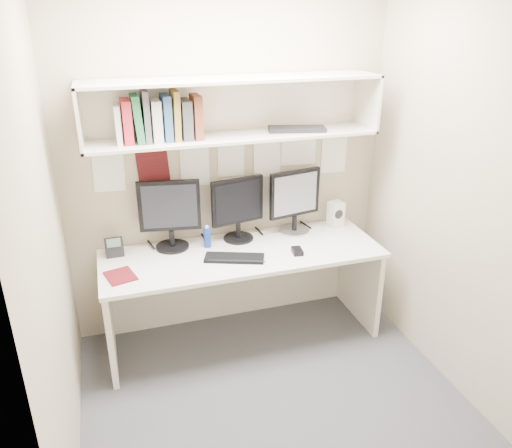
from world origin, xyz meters
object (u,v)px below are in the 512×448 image
object	(u,v)px
desk_phone	(114,247)
monitor_center	(238,207)
desk	(243,295)
keyboard	(234,258)
monitor_right	(295,199)
speaker	(336,214)
monitor_left	(170,212)
maroon_notebook	(120,276)

from	to	relation	value
desk_phone	monitor_center	bearing A→B (deg)	-1.76
desk	keyboard	size ratio (longest dim) A/B	4.86
monitor_right	speaker	size ratio (longest dim) A/B	2.38
desk	monitor_center	size ratio (longest dim) A/B	4.19
monitor_right	speaker	bearing A→B (deg)	-12.34
monitor_left	monitor_center	size ratio (longest dim) A/B	1.07
monitor_center	keyboard	xyz separation A→B (m)	(-0.12, -0.32, -0.25)
monitor_left	desk_phone	distance (m)	0.46
desk	speaker	world-z (taller)	speaker
desk	monitor_center	bearing A→B (deg)	82.13
desk	keyboard	xyz separation A→B (m)	(-0.09, -0.10, 0.37)
monitor_center	maroon_notebook	bearing A→B (deg)	-170.13
desk	maroon_notebook	world-z (taller)	maroon_notebook
monitor_center	speaker	bearing A→B (deg)	-11.72
desk_phone	keyboard	bearing A→B (deg)	-24.06
maroon_notebook	desk_phone	distance (m)	0.34
monitor_left	monitor_right	size ratio (longest dim) A/B	1.03
monitor_center	desk_phone	size ratio (longest dim) A/B	3.17
desk	speaker	size ratio (longest dim) A/B	9.62
monitor_left	keyboard	bearing A→B (deg)	-31.07
maroon_notebook	keyboard	bearing A→B (deg)	-13.57
monitor_center	desk_phone	bearing A→B (deg)	169.24
speaker	desk_phone	distance (m)	1.71
desk	desk_phone	distance (m)	1.00
desk	maroon_notebook	size ratio (longest dim) A/B	9.54
desk	monitor_right	distance (m)	0.82
maroon_notebook	speaker	bearing A→B (deg)	-3.73
monitor_center	monitor_right	xyz separation A→B (m)	(0.45, -0.00, 0.01)
speaker	desk_phone	bearing A→B (deg)	169.71
keyboard	speaker	xyz separation A→B (m)	(0.92, 0.31, 0.09)
speaker	monitor_left	bearing A→B (deg)	169.46
monitor_left	maroon_notebook	bearing A→B (deg)	-129.74
speaker	desk_phone	size ratio (longest dim) A/B	1.38
monitor_left	monitor_right	xyz separation A→B (m)	(0.95, 0.00, -0.01)
maroon_notebook	desk_phone	xyz separation A→B (m)	(-0.02, 0.34, 0.05)
monitor_center	keyboard	size ratio (longest dim) A/B	1.16
desk	keyboard	distance (m)	0.40
desk	monitor_left	world-z (taller)	monitor_left
monitor_right	speaker	world-z (taller)	monitor_right
monitor_center	monitor_right	distance (m)	0.45
monitor_left	keyboard	size ratio (longest dim) A/B	1.24
keyboard	speaker	world-z (taller)	speaker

